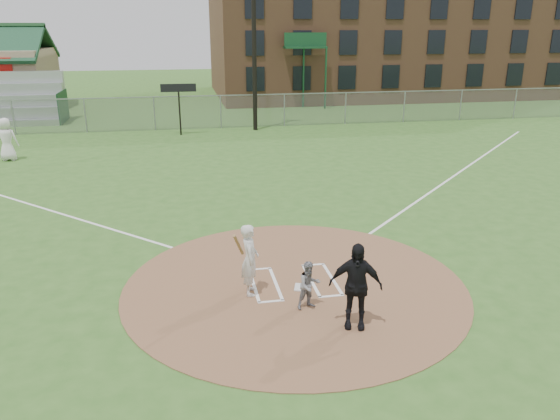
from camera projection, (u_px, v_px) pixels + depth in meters
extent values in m
plane|color=#336021|center=(295.00, 285.00, 13.47)|extent=(140.00, 140.00, 0.00)
cylinder|color=#895E40|center=(295.00, 285.00, 13.47)|extent=(8.40, 8.40, 0.02)
cube|color=silver|center=(303.00, 287.00, 13.29)|extent=(0.50, 0.50, 0.03)
cube|color=white|center=(456.00, 175.00, 23.40)|extent=(17.04, 17.04, 0.01)
cube|color=white|center=(8.00, 198.00, 20.29)|extent=(17.04, 17.04, 0.01)
imported|color=gray|center=(309.00, 285.00, 12.20)|extent=(0.64, 0.55, 1.12)
imported|color=black|center=(355.00, 286.00, 11.33)|extent=(1.20, 0.79, 1.89)
imported|color=white|center=(7.00, 139.00, 25.56)|extent=(1.05, 0.76, 2.01)
cube|color=white|center=(254.00, 285.00, 13.43)|extent=(0.08, 1.80, 0.01)
cube|color=white|center=(276.00, 283.00, 13.52)|extent=(0.08, 1.80, 0.01)
cube|color=white|center=(260.00, 269.00, 14.31)|extent=(0.62, 0.08, 0.01)
cube|color=white|center=(271.00, 301.00, 12.64)|extent=(0.62, 0.08, 0.01)
cube|color=white|center=(332.00, 279.00, 13.77)|extent=(0.08, 1.80, 0.01)
cube|color=white|center=(311.00, 280.00, 13.68)|extent=(0.08, 1.80, 0.01)
cube|color=white|center=(313.00, 265.00, 14.56)|extent=(0.62, 0.08, 0.01)
cube|color=white|center=(331.00, 296.00, 12.89)|extent=(0.62, 0.08, 0.01)
imported|color=silver|center=(250.00, 260.00, 12.78)|extent=(0.49, 0.68, 1.74)
cylinder|color=olive|center=(238.00, 245.00, 12.17)|extent=(0.31, 0.57, 0.70)
cube|color=slate|center=(221.00, 112.00, 33.62)|extent=(56.00, 0.03, 2.00)
cube|color=gray|center=(220.00, 95.00, 33.30)|extent=(56.00, 0.06, 0.06)
cube|color=gray|center=(221.00, 112.00, 33.62)|extent=(56.08, 0.08, 2.00)
cube|color=#194728|center=(63.00, 107.00, 35.80)|extent=(0.08, 3.20, 2.00)
cube|color=brown|center=(381.00, 8.00, 49.18)|extent=(30.00, 16.00, 15.00)
cube|color=black|center=(417.00, 7.00, 41.70)|extent=(26.60, 0.10, 12.20)
cube|color=#194728|center=(305.00, 47.00, 40.53)|extent=(3.20, 1.00, 0.15)
cube|color=#194728|center=(303.00, 78.00, 41.72)|extent=(0.12, 0.12, 4.50)
cube|color=#194728|center=(326.00, 78.00, 41.10)|extent=(0.12, 0.12, 4.50)
cube|color=#194728|center=(305.00, 40.00, 40.36)|extent=(3.20, 0.08, 1.00)
cylinder|color=black|center=(254.00, 26.00, 31.42)|extent=(0.26, 0.26, 12.00)
cylinder|color=black|center=(180.00, 113.00, 31.42)|extent=(0.10, 0.10, 2.60)
cube|color=black|center=(178.00, 88.00, 30.96)|extent=(2.00, 0.10, 0.45)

